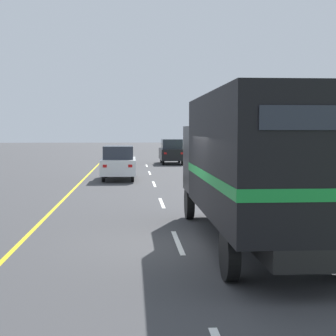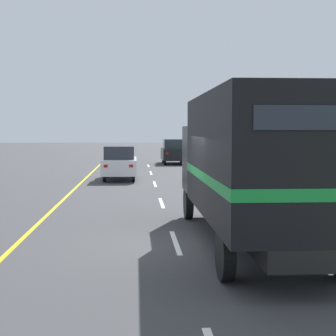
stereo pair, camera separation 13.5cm
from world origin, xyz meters
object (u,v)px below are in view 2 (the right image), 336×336
horse_trailer_truck (253,162)px  lead_car_black_ahead (173,151)px  highway_sign (330,154)px  lead_car_white (120,163)px  roadside_tree_mid (310,117)px

horse_trailer_truck → lead_car_black_ahead: 29.22m
lead_car_black_ahead → highway_sign: 22.93m
horse_trailer_truck → lead_car_white: horse_trailer_truck is taller
horse_trailer_truck → lead_car_white: bearing=102.2°
lead_car_black_ahead → roadside_tree_mid: bearing=-51.8°
lead_car_black_ahead → roadside_tree_mid: 12.62m
lead_car_black_ahead → horse_trailer_truck: bearing=-90.7°
lead_car_black_ahead → roadside_tree_mid: (7.65, -9.72, 2.46)m
horse_trailer_truck → highway_sign: horse_trailer_truck is taller
horse_trailer_truck → lead_car_black_ahead: size_ratio=1.95×
horse_trailer_truck → lead_car_black_ahead: bearing=89.3°
lead_car_white → highway_sign: size_ratio=1.38×
horse_trailer_truck → lead_car_black_ahead: horse_trailer_truck is taller
horse_trailer_truck → roadside_tree_mid: size_ratio=1.53×
lead_car_black_ahead → highway_sign: bearing=-80.0°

